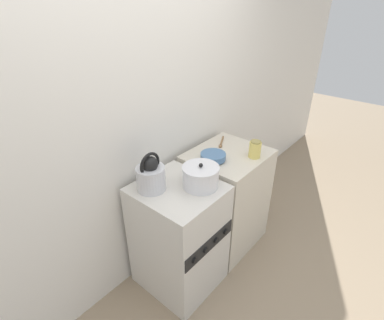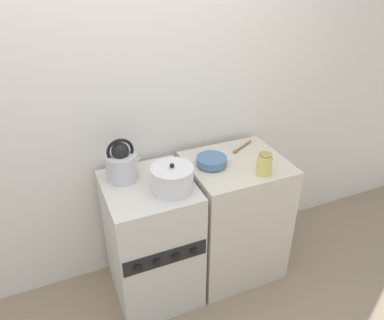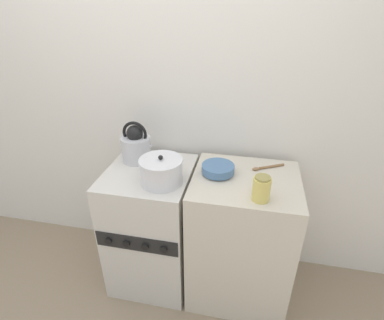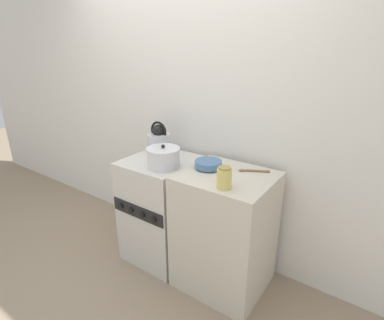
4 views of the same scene
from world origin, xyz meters
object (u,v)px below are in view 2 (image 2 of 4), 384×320
(cooking_pot, at_px, (172,178))
(storage_jar, at_px, (264,164))
(kettle, at_px, (122,163))
(stove, at_px, (152,241))
(enamel_bowl, at_px, (212,161))

(cooking_pot, xyz_separation_m, storage_jar, (0.58, -0.09, 0.01))
(kettle, bearing_deg, stove, -46.89)
(kettle, bearing_deg, storage_jar, -21.58)
(storage_jar, bearing_deg, kettle, 158.42)
(stove, distance_m, cooking_pot, 0.55)
(enamel_bowl, height_order, storage_jar, storage_jar)
(stove, height_order, enamel_bowl, enamel_bowl)
(cooking_pot, relative_size, storage_jar, 1.81)
(kettle, distance_m, cooking_pot, 0.34)
(cooking_pot, xyz_separation_m, enamel_bowl, (0.32, 0.13, -0.02))
(cooking_pot, distance_m, enamel_bowl, 0.35)
(stove, relative_size, kettle, 3.25)
(enamel_bowl, xyz_separation_m, storage_jar, (0.26, -0.22, 0.04))
(stove, xyz_separation_m, enamel_bowl, (0.44, 0.03, 0.51))
(kettle, xyz_separation_m, storage_jar, (0.82, -0.32, -0.02))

